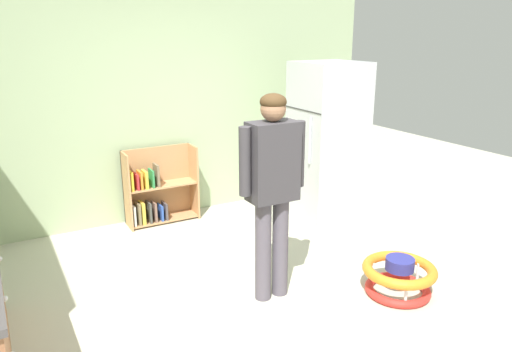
# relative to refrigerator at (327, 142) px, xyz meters

# --- Properties ---
(ground_plane) EXTENTS (12.00, 12.00, 0.00)m
(ground_plane) POSITION_rel_refrigerator_xyz_m (-1.51, -1.35, -0.89)
(ground_plane) COLOR #B9B69F
(ground_plane) RESTS_ON ground
(back_wall) EXTENTS (5.20, 0.06, 2.70)m
(back_wall) POSITION_rel_refrigerator_xyz_m (-1.51, 0.98, 0.46)
(back_wall) COLOR #A1B68A
(back_wall) RESTS_ON ground
(refrigerator) EXTENTS (0.73, 0.68, 1.78)m
(refrigerator) POSITION_rel_refrigerator_xyz_m (0.00, 0.00, 0.00)
(refrigerator) COLOR #B7BABF
(refrigerator) RESTS_ON ground
(bookshelf) EXTENTS (0.80, 0.28, 0.85)m
(bookshelf) POSITION_rel_refrigerator_xyz_m (-1.78, 0.79, -0.53)
(bookshelf) COLOR tan
(bookshelf) RESTS_ON ground
(standing_person) EXTENTS (0.57, 0.22, 1.67)m
(standing_person) POSITION_rel_refrigerator_xyz_m (-1.48, -1.25, 0.10)
(standing_person) COLOR #524B57
(standing_person) RESTS_ON ground
(baby_walker) EXTENTS (0.60, 0.60, 0.32)m
(baby_walker) POSITION_rel_refrigerator_xyz_m (-0.55, -1.74, -0.73)
(baby_walker) COLOR red
(baby_walker) RESTS_ON ground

